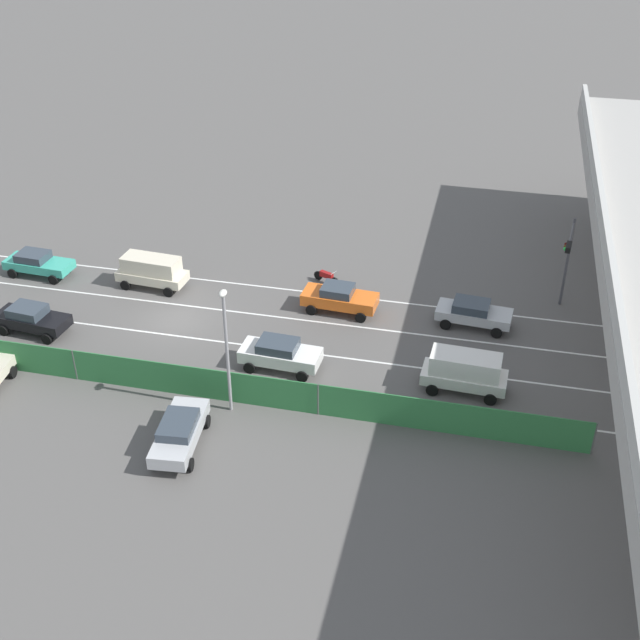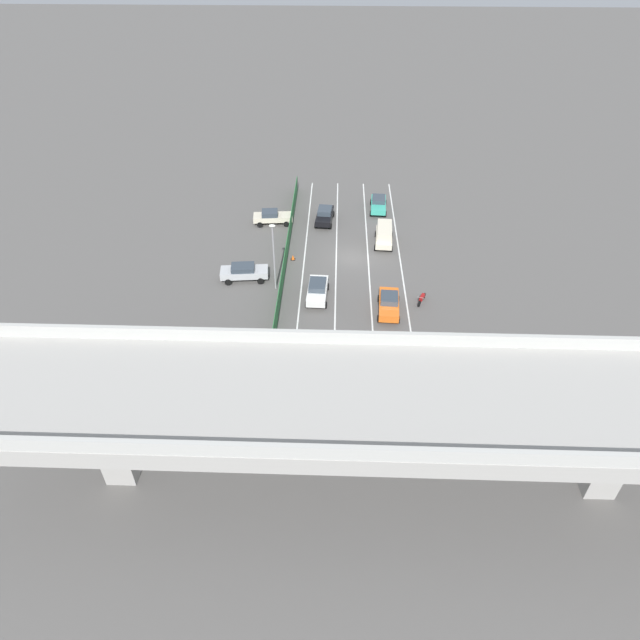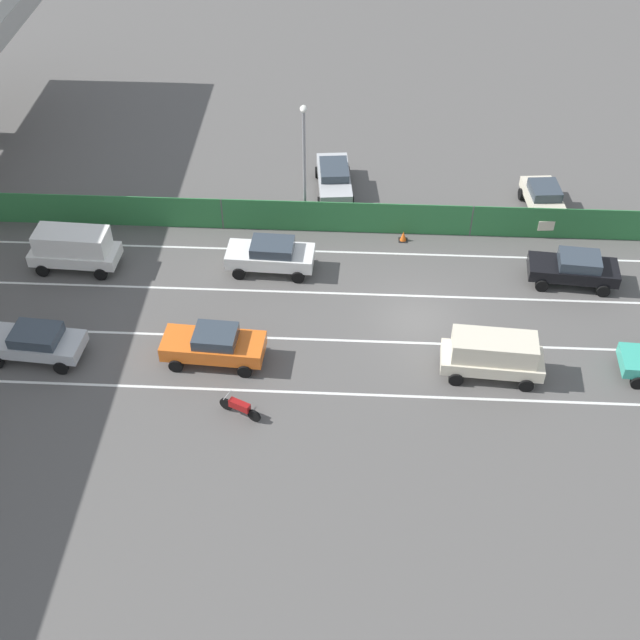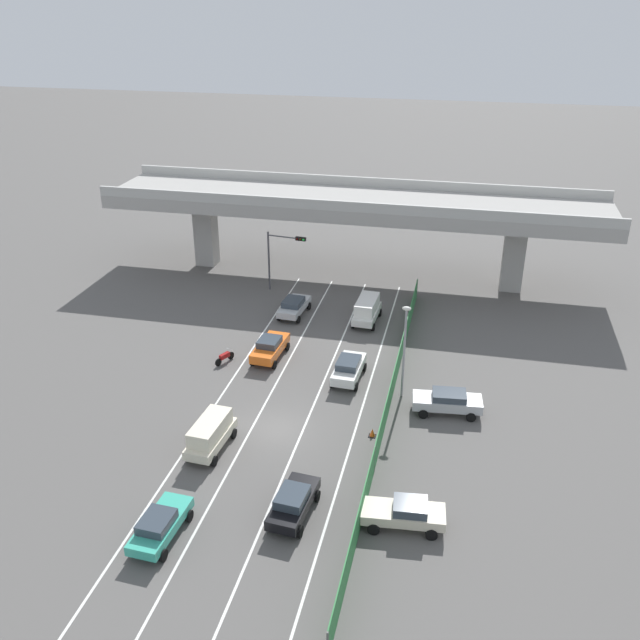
% 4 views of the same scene
% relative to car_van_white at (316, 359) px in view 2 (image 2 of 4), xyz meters
% --- Properties ---
extents(ground_plane, '(300.00, 300.00, 0.00)m').
position_rel_car_van_white_xyz_m(ground_plane, '(-3.09, -16.95, -1.22)').
color(ground_plane, '#565451').
extents(lane_line_left_edge, '(0.14, 43.17, 0.01)m').
position_rel_car_van_white_xyz_m(lane_line_left_edge, '(-8.03, -13.37, -1.21)').
color(lane_line_left_edge, silver).
rests_on(lane_line_left_edge, ground).
extents(lane_line_mid_left, '(0.14, 43.17, 0.01)m').
position_rel_car_van_white_xyz_m(lane_line_mid_left, '(-4.74, -13.37, -1.21)').
color(lane_line_mid_left, silver).
rests_on(lane_line_mid_left, ground).
extents(lane_line_mid_right, '(0.14, 43.17, 0.01)m').
position_rel_car_van_white_xyz_m(lane_line_mid_right, '(-1.44, -13.37, -1.21)').
color(lane_line_mid_right, silver).
rests_on(lane_line_mid_right, ground).
extents(lane_line_right_edge, '(0.14, 43.17, 0.01)m').
position_rel_car_van_white_xyz_m(lane_line_right_edge, '(1.85, -13.37, -1.21)').
color(lane_line_right_edge, silver).
rests_on(lane_line_right_edge, ground).
extents(elevated_overpass, '(47.47, 9.22, 8.79)m').
position_rel_car_van_white_xyz_m(elevated_overpass, '(-3.09, 10.22, 5.78)').
color(elevated_overpass, '#A09E99').
rests_on(elevated_overpass, ground).
extents(green_fence, '(0.10, 39.27, 1.82)m').
position_rel_car_van_white_xyz_m(green_fence, '(3.65, -13.37, -0.30)').
color(green_fence, '#2D753D').
rests_on(green_fence, ground).
extents(car_van_white, '(2.13, 4.40, 2.14)m').
position_rel_car_van_white_xyz_m(car_van_white, '(0.00, 0.00, 0.00)').
color(car_van_white, silver).
rests_on(car_van_white, ground).
extents(car_sedan_black, '(2.23, 4.40, 1.63)m').
position_rel_car_van_white_xyz_m(car_sedan_black, '(-0.03, -24.53, -0.31)').
color(car_sedan_black, black).
rests_on(car_sedan_black, ground).
extents(car_taxi_teal, '(2.12, 4.44, 1.55)m').
position_rel_car_van_white_xyz_m(car_taxi_teal, '(-6.28, -27.68, -0.35)').
color(car_taxi_teal, teal).
rests_on(car_taxi_teal, ground).
extents(car_taxi_orange, '(2.19, 4.55, 1.68)m').
position_rel_car_van_white_xyz_m(car_taxi_orange, '(-6.25, -7.86, -0.30)').
color(car_taxi_orange, orange).
rests_on(car_taxi_orange, ground).
extents(car_sedan_white, '(2.12, 4.37, 1.67)m').
position_rel_car_van_white_xyz_m(car_sedan_white, '(0.24, -9.74, -0.28)').
color(car_sedan_white, white).
rests_on(car_sedan_white, ground).
extents(car_sedan_silver, '(2.26, 4.42, 1.55)m').
position_rel_car_van_white_xyz_m(car_sedan_silver, '(-6.41, 0.01, -0.34)').
color(car_sedan_silver, '#B7BABC').
rests_on(car_sedan_silver, ground).
extents(car_van_cream, '(2.17, 4.45, 2.05)m').
position_rel_car_van_white_xyz_m(car_van_cream, '(-6.48, -19.88, -0.04)').
color(car_van_cream, beige).
rests_on(car_van_cream, ground).
extents(motorcycle, '(0.98, 1.81, 0.93)m').
position_rel_car_van_white_xyz_m(motorcycle, '(-9.41, -9.35, -0.76)').
color(motorcycle, black).
rests_on(motorcycle, ground).
extents(parked_sedan_cream, '(4.53, 2.26, 1.56)m').
position_rel_car_van_white_xyz_m(parked_sedan_cream, '(5.89, -24.00, -0.35)').
color(parked_sedan_cream, beige).
rests_on(parked_sedan_cream, ground).
extents(parked_wagon_silver, '(4.73, 2.33, 1.59)m').
position_rel_car_van_white_xyz_m(parked_wagon_silver, '(7.47, -12.59, -0.31)').
color(parked_wagon_silver, '#B2B5B7').
rests_on(parked_wagon_silver, ground).
extents(traffic_light, '(3.77, 0.78, 5.68)m').
position_rel_car_van_white_xyz_m(traffic_light, '(-8.82, 4.89, 2.81)').
color(traffic_light, '#47474C').
rests_on(traffic_light, ground).
extents(street_lamp, '(0.60, 0.36, 6.87)m').
position_rel_car_van_white_xyz_m(street_lamp, '(4.28, -11.17, 2.98)').
color(street_lamp, gray).
rests_on(street_lamp, ground).
extents(traffic_cone, '(0.47, 0.47, 0.56)m').
position_rel_car_van_white_xyz_m(traffic_cone, '(3.01, -16.38, -0.96)').
color(traffic_cone, orange).
rests_on(traffic_cone, ground).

